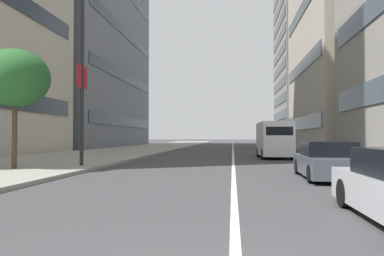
% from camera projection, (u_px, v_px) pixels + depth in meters
% --- Properties ---
extents(sidewalk_right_plaza, '(160.00, 9.32, 0.15)m').
position_uv_depth(sidewalk_right_plaza, '(108.00, 153.00, 33.54)').
color(sidewalk_right_plaza, gray).
rests_on(sidewalk_right_plaza, ground).
extents(lane_centre_stripe, '(110.00, 0.16, 0.01)m').
position_uv_depth(lane_centre_stripe, '(233.00, 152.00, 37.34)').
color(lane_centre_stripe, silver).
rests_on(lane_centre_stripe, ground).
extents(car_mid_block_traffic, '(4.64, 1.97, 1.36)m').
position_uv_depth(car_mid_block_traffic, '(327.00, 162.00, 13.90)').
color(car_mid_block_traffic, '#4C515B').
rests_on(car_mid_block_traffic, ground).
extents(delivery_van_ahead, '(5.39, 2.21, 2.55)m').
position_uv_depth(delivery_van_ahead, '(274.00, 139.00, 26.99)').
color(delivery_van_ahead, silver).
rests_on(delivery_van_ahead, ground).
extents(street_lamp_with_banners, '(1.26, 2.57, 8.95)m').
position_uv_depth(street_lamp_with_banners, '(89.00, 57.00, 18.37)').
color(street_lamp_with_banners, '#232326').
rests_on(street_lamp_with_banners, sidewalk_right_plaza).
extents(street_tree_near_plaza_corner, '(2.97, 2.97, 5.22)m').
position_uv_depth(street_tree_near_plaza_corner, '(15.00, 78.00, 16.58)').
color(street_tree_near_plaza_corner, '#473323').
rests_on(street_tree_near_plaza_corner, sidewalk_right_plaza).
extents(office_tower_mid_left, '(19.02, 15.25, 31.64)m').
position_uv_depth(office_tower_mid_left, '(323.00, 56.00, 67.10)').
color(office_tower_mid_left, gray).
rests_on(office_tower_mid_left, ground).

